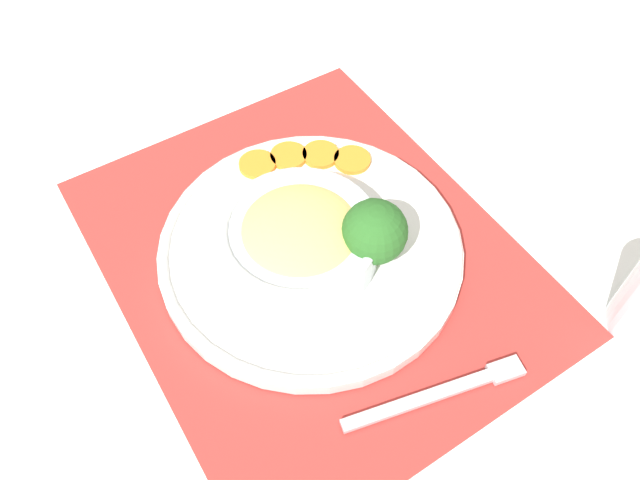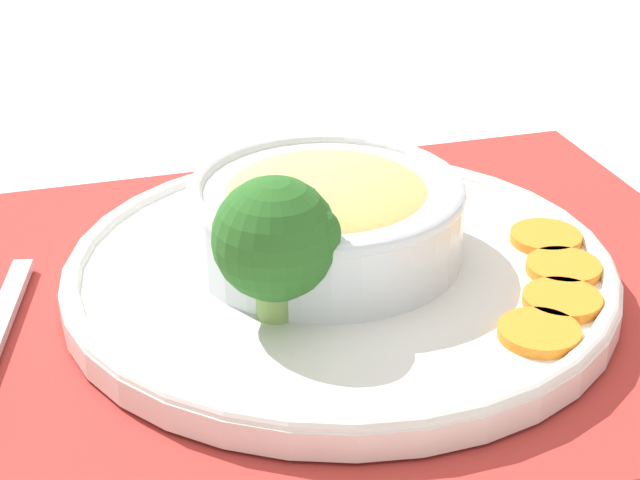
# 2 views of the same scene
# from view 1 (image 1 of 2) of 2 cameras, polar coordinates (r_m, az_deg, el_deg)

# --- Properties ---
(ground_plane) EXTENTS (4.00, 4.00, 0.00)m
(ground_plane) POSITION_cam_1_polar(r_m,az_deg,el_deg) (0.68, -0.85, -1.37)
(ground_plane) COLOR white
(placemat) EXTENTS (0.52, 0.43, 0.00)m
(placemat) POSITION_cam_1_polar(r_m,az_deg,el_deg) (0.68, -0.85, -1.27)
(placemat) COLOR #B2332D
(placemat) RESTS_ON ground_plane
(plate) EXTENTS (0.33, 0.33, 0.02)m
(plate) POSITION_cam_1_polar(r_m,az_deg,el_deg) (0.67, -0.86, -0.62)
(plate) COLOR white
(plate) RESTS_ON placemat
(bowl) EXTENTS (0.16, 0.16, 0.06)m
(bowl) POSITION_cam_1_polar(r_m,az_deg,el_deg) (0.63, -1.81, 0.26)
(bowl) COLOR silver
(bowl) RESTS_ON plate
(broccoli_floret) EXTENTS (0.07, 0.07, 0.08)m
(broccoli_floret) POSITION_cam_1_polar(r_m,az_deg,el_deg) (0.62, 5.01, 0.78)
(broccoli_floret) COLOR #84AD5B
(broccoli_floret) RESTS_ON plate
(carrot_slice_near) EXTENTS (0.04, 0.04, 0.01)m
(carrot_slice_near) POSITION_cam_1_polar(r_m,az_deg,el_deg) (0.74, 2.97, 7.33)
(carrot_slice_near) COLOR orange
(carrot_slice_near) RESTS_ON plate
(carrot_slice_middle) EXTENTS (0.04, 0.04, 0.01)m
(carrot_slice_middle) POSITION_cam_1_polar(r_m,az_deg,el_deg) (0.75, 0.07, 7.83)
(carrot_slice_middle) COLOR orange
(carrot_slice_middle) RESTS_ON plate
(carrot_slice_far) EXTENTS (0.04, 0.04, 0.01)m
(carrot_slice_far) POSITION_cam_1_polar(r_m,az_deg,el_deg) (0.74, -2.89, 7.69)
(carrot_slice_far) COLOR orange
(carrot_slice_far) RESTS_ON plate
(carrot_slice_extra) EXTENTS (0.04, 0.04, 0.01)m
(carrot_slice_extra) POSITION_cam_1_polar(r_m,az_deg,el_deg) (0.74, -5.72, 6.91)
(carrot_slice_extra) COLOR orange
(carrot_slice_extra) RESTS_ON plate
(fork) EXTENTS (0.05, 0.18, 0.01)m
(fork) POSITION_cam_1_polar(r_m,az_deg,el_deg) (0.61, 12.00, -13.14)
(fork) COLOR #B7B7BC
(fork) RESTS_ON placemat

